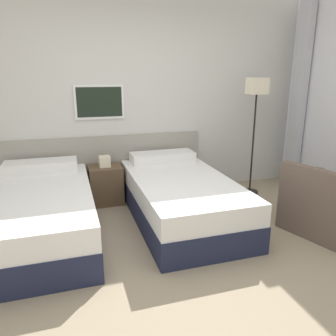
% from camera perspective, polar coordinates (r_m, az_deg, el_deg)
% --- Properties ---
extents(ground_plane, '(16.00, 16.00, 0.00)m').
position_cam_1_polar(ground_plane, '(3.01, 2.84, -17.50)').
color(ground_plane, gray).
extents(wall_headboard, '(10.00, 0.10, 2.70)m').
position_cam_1_polar(wall_headboard, '(4.55, -6.56, 11.35)').
color(wall_headboard, silver).
rests_on(wall_headboard, ground_plane).
extents(bed_near_door, '(1.07, 2.01, 0.64)m').
position_cam_1_polar(bed_near_door, '(3.69, -21.43, -7.39)').
color(bed_near_door, '#1E233D').
rests_on(bed_near_door, ground_plane).
extents(bed_near_window, '(1.07, 2.01, 0.64)m').
position_cam_1_polar(bed_near_window, '(3.87, 2.17, -5.14)').
color(bed_near_window, '#1E233D').
rests_on(bed_near_window, ground_plane).
extents(nightstand, '(0.43, 0.37, 0.64)m').
position_cam_1_polar(nightstand, '(4.41, -10.76, -2.75)').
color(nightstand, brown).
rests_on(nightstand, ground_plane).
extents(floor_lamp, '(0.24, 0.24, 1.62)m').
position_cam_1_polar(floor_lamp, '(4.68, 15.12, 11.61)').
color(floor_lamp, black).
rests_on(floor_lamp, ground_plane).
extents(armchair, '(0.98, 1.01, 0.76)m').
position_cam_1_polar(armchair, '(3.96, 26.30, -6.48)').
color(armchair, brown).
rests_on(armchair, ground_plane).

